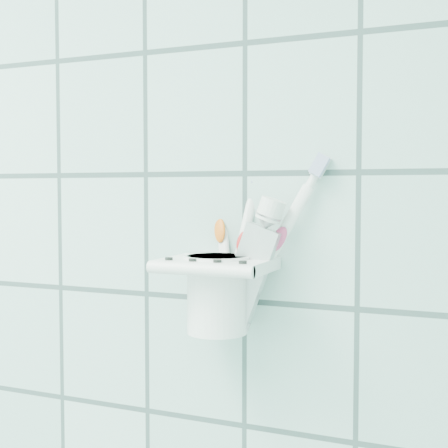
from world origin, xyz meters
name	(u,v)px	position (x,y,z in m)	size (l,w,h in m)	color
holder_bracket	(217,266)	(0.67, 1.15, 1.30)	(0.12, 0.10, 0.04)	white
cup	(217,291)	(0.66, 1.16, 1.27)	(0.08, 0.08, 0.09)	white
toothbrush_pink	(228,227)	(0.67, 1.16, 1.34)	(0.06, 0.08, 0.22)	white
toothbrush_blue	(224,242)	(0.67, 1.15, 1.33)	(0.03, 0.07, 0.19)	white
toothbrush_orange	(232,229)	(0.68, 1.16, 1.34)	(0.10, 0.04, 0.22)	white
toothpaste_tube	(231,249)	(0.68, 1.16, 1.32)	(0.08, 0.03, 0.17)	silver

